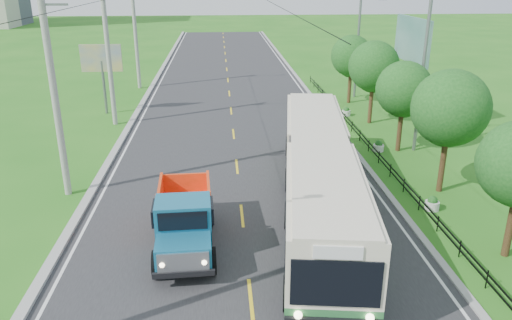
{
  "coord_description": "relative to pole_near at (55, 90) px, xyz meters",
  "views": [
    {
      "loc": [
        -0.84,
        -13.73,
        10.03
      ],
      "look_at": [
        0.76,
        7.92,
        1.9
      ],
      "focal_mm": 35.0,
      "sensor_mm": 36.0,
      "label": 1
    }
  ],
  "objects": [
    {
      "name": "pole_far",
      "position": [
        0.0,
        24.0,
        0.0
      ],
      "size": [
        3.51,
        0.32,
        10.0
      ],
      "color": "gray",
      "rests_on": "ground"
    },
    {
      "name": "billboard_left",
      "position": [
        -1.24,
        15.0,
        -1.23
      ],
      "size": [
        3.0,
        0.2,
        5.2
      ],
      "color": "slate",
      "rests_on": "ground"
    },
    {
      "name": "pole_mid",
      "position": [
        0.0,
        12.0,
        0.0
      ],
      "size": [
        3.51,
        0.32,
        10.0
      ],
      "color": "gray",
      "rests_on": "ground"
    },
    {
      "name": "curb_right",
      "position": [
        15.41,
        11.0,
        -5.04
      ],
      "size": [
        0.3,
        120.0,
        0.1
      ],
      "primitive_type": "cube",
      "color": "#9E9E99",
      "rests_on": "ground"
    },
    {
      "name": "curb_left",
      "position": [
        1.06,
        11.0,
        -5.02
      ],
      "size": [
        0.4,
        120.0,
        0.15
      ],
      "primitive_type": "cube",
      "color": "#9E9E99",
      "rests_on": "ground"
    },
    {
      "name": "railing_right",
      "position": [
        16.26,
        5.0,
        -4.79
      ],
      "size": [
        0.04,
        40.0,
        0.6
      ],
      "primitive_type": "cube",
      "color": "black",
      "rests_on": "ground"
    },
    {
      "name": "streetlight_far",
      "position": [
        18.9,
        19.0,
        -0.19
      ],
      "size": [
        3.02,
        0.2,
        9.07
      ],
      "color": "slate",
      "rests_on": "ground"
    },
    {
      "name": "dump_truck",
      "position": [
        5.94,
        -5.49,
        -3.76
      ],
      "size": [
        2.42,
        5.71,
        2.36
      ],
      "rotation": [
        0.0,
        0.0,
        0.04
      ],
      "color": "#156083",
      "rests_on": "ground"
    },
    {
      "name": "tree_fourth",
      "position": [
        18.12,
        5.14,
        -1.51
      ],
      "size": [
        3.24,
        3.31,
        5.4
      ],
      "color": "#382314",
      "rests_on": "ground"
    },
    {
      "name": "planter_near",
      "position": [
        16.86,
        -3.0,
        -4.81
      ],
      "size": [
        0.64,
        0.64,
        0.67
      ],
      "color": "silver",
      "rests_on": "ground"
    },
    {
      "name": "road",
      "position": [
        8.26,
        11.0,
        -5.08
      ],
      "size": [
        14.0,
        120.0,
        0.02
      ],
      "primitive_type": "cube",
      "color": "#28282B",
      "rests_on": "ground"
    },
    {
      "name": "tree_fifth",
      "position": [
        18.12,
        11.14,
        -1.24
      ],
      "size": [
        3.48,
        3.52,
        5.8
      ],
      "color": "#382314",
      "rests_on": "ground"
    },
    {
      "name": "tree_third",
      "position": [
        18.12,
        -0.86,
        -1.11
      ],
      "size": [
        3.6,
        3.62,
        6.0
      ],
      "color": "#382314",
      "rests_on": "ground"
    },
    {
      "name": "streetlight_mid",
      "position": [
        18.9,
        5.0,
        -0.19
      ],
      "size": [
        3.02,
        0.2,
        9.07
      ],
      "color": "slate",
      "rests_on": "ground"
    },
    {
      "name": "pole_near",
      "position": [
        0.0,
        0.0,
        0.0
      ],
      "size": [
        3.51,
        0.32,
        10.0
      ],
      "color": "gray",
      "rests_on": "ground"
    },
    {
      "name": "planter_far",
      "position": [
        16.86,
        13.0,
        -4.81
      ],
      "size": [
        0.64,
        0.64,
        0.67
      ],
      "color": "silver",
      "rests_on": "ground"
    },
    {
      "name": "edge_line_right",
      "position": [
        14.91,
        11.0,
        -5.07
      ],
      "size": [
        0.12,
        120.0,
        0.0
      ],
      "primitive_type": "cube",
      "color": "silver",
      "rests_on": "road"
    },
    {
      "name": "edge_line_left",
      "position": [
        1.61,
        11.0,
        -5.07
      ],
      "size": [
        0.12,
        120.0,
        0.0
      ],
      "primitive_type": "cube",
      "color": "silver",
      "rests_on": "road"
    },
    {
      "name": "planter_mid",
      "position": [
        16.86,
        5.0,
        -4.81
      ],
      "size": [
        0.64,
        0.64,
        0.67
      ],
      "color": "silver",
      "rests_on": "ground"
    },
    {
      "name": "tree_back",
      "position": [
        18.12,
        17.14,
        -1.44
      ],
      "size": [
        3.3,
        3.36,
        5.5
      ],
      "color": "#382314",
      "rests_on": "ground"
    },
    {
      "name": "centre_dash",
      "position": [
        8.26,
        -9.0,
        -5.07
      ],
      "size": [
        0.12,
        2.2,
        0.0
      ],
      "primitive_type": "cube",
      "color": "yellow",
      "rests_on": "road"
    },
    {
      "name": "ground",
      "position": [
        8.26,
        -9.0,
        -5.09
      ],
      "size": [
        240.0,
        240.0,
        0.0
      ],
      "primitive_type": "plane",
      "color": "#246A19",
      "rests_on": "ground"
    },
    {
      "name": "bus",
      "position": [
        11.63,
        -2.81,
        -3.09
      ],
      "size": [
        5.09,
        17.49,
        3.34
      ],
      "rotation": [
        0.0,
        0.0,
        -0.14
      ],
      "color": "#2C6F38",
      "rests_on": "ground"
    },
    {
      "name": "billboard_right",
      "position": [
        20.56,
        11.0,
        0.25
      ],
      "size": [
        0.24,
        6.0,
        7.3
      ],
      "color": "slate",
      "rests_on": "ground"
    }
  ]
}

